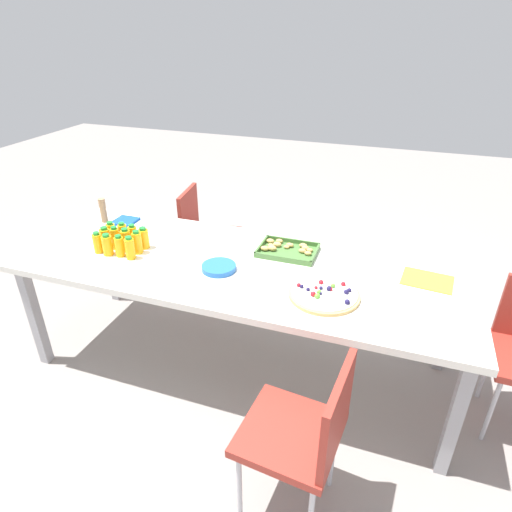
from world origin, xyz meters
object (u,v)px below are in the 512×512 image
Objects in this scene: juice_bottle_1 at (107,245)px; juice_bottle_5 at (115,238)px; cardboard_tube at (103,210)px; chair_far_left at (204,231)px; party_table at (238,272)px; snack_tray at (287,250)px; juice_bottle_4 at (105,238)px; juice_bottle_3 at (130,248)px; juice_bottle_7 at (137,243)px; juice_bottle_11 at (144,238)px; juice_bottle_6 at (126,240)px; juice_bottle_2 at (119,246)px; juice_bottle_9 at (123,234)px; plate_stack at (219,267)px; chair_near_right at (306,431)px; juice_bottle_8 at (112,233)px; fruit_pizza at (324,294)px; juice_bottle_0 at (98,243)px; paper_folder at (427,280)px; napkin_stack at (125,221)px; juice_bottle_10 at (133,236)px.

juice_bottle_5 is at bearing 91.61° from juice_bottle_1.
chair_far_left is at bearing 50.77° from cardboard_tube.
party_table is 0.33m from snack_tray.
chair_far_left is at bearing 76.36° from juice_bottle_4.
juice_bottle_4 reaches higher than snack_tray.
juice_bottle_3 is 0.24m from juice_bottle_4.
juice_bottle_5 is at bearing 177.23° from juice_bottle_7.
juice_bottle_6 is at bearing -136.42° from juice_bottle_11.
juice_bottle_6 is (0.00, 0.07, 0.01)m from juice_bottle_2.
juice_bottle_9 is 0.70m from plate_stack.
juice_bottle_9 is (-1.37, 0.80, 0.32)m from chair_near_right.
juice_bottle_6 is 1.08× the size of juice_bottle_8.
juice_bottle_3 is at bearing 0.76° from juice_bottle_1.
juice_bottle_2 is at bearing 68.68° from chair_near_right.
chair_far_left is (-0.62, 0.82, -0.19)m from party_table.
juice_bottle_9 is at bearing 65.23° from chair_near_right.
fruit_pizza is at bearing 11.94° from chair_near_right.
juice_bottle_2 is 0.11m from juice_bottle_5.
juice_bottle_3 reaches higher than juice_bottle_1.
juice_bottle_11 reaches higher than snack_tray.
juice_bottle_5 reaches higher than chair_near_right.
juice_bottle_0 is at bearing 71.25° from chair_near_right.
juice_bottle_7 is (0.08, -0.00, -0.00)m from juice_bottle_6.
juice_bottle_2 is at bearing -170.18° from paper_folder.
paper_folder is (1.65, -0.66, 0.25)m from chair_far_left.
fruit_pizza is at bearing -1.45° from juice_bottle_2.
juice_bottle_3 reaches higher than snack_tray.
snack_tray is 1.18m from napkin_stack.
juice_bottle_7 is (-1.21, 0.73, 0.32)m from chair_near_right.
juice_bottle_10 reaches higher than juice_bottle_11.
juice_bottle_7 is at bearing -26.92° from juice_bottle_9.
juice_bottle_10 is 1.23m from fruit_pizza.
juice_bottle_2 is (-0.69, -0.14, 0.12)m from party_table.
juice_bottle_11 is at bearing -164.72° from snack_tray.
juice_bottle_7 is 1.15m from fruit_pizza.
juice_bottle_4 is 1.37m from fruit_pizza.
cardboard_tube is (-0.25, 0.32, 0.02)m from juice_bottle_4.
juice_bottle_8 is 0.71× the size of plate_stack.
juice_bottle_10 is (0.15, 0.07, 0.00)m from juice_bottle_4.
cardboard_tube is at bearing 147.99° from juice_bottle_10.
juice_bottle_8 reaches higher than snack_tray.
party_table is at bearing -171.18° from paper_folder.
juice_bottle_9 reaches higher than juice_bottle_11.
juice_bottle_0 is 0.99× the size of juice_bottle_1.
plate_stack reaches higher than napkin_stack.
juice_bottle_3 is at bearing -169.47° from paper_folder.
plate_stack is (0.61, -0.03, -0.05)m from juice_bottle_6.
party_table is at bearing 29.35° from chair_far_left.
juice_bottle_3 is at bearing -40.02° from cardboard_tube.
juice_bottle_7 reaches higher than juice_bottle_2.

